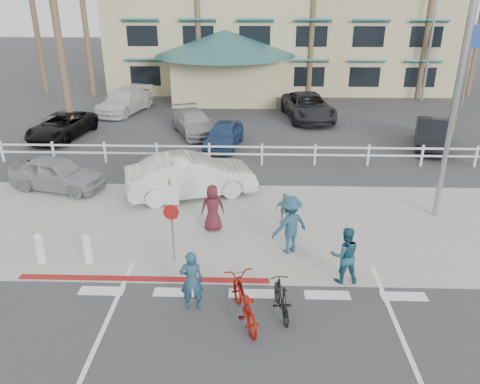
{
  "coord_description": "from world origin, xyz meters",
  "views": [
    {
      "loc": [
        0.01,
        -9.65,
        7.44
      ],
      "look_at": [
        -0.4,
        3.91,
        1.5
      ],
      "focal_mm": 35.0,
      "sensor_mm": 36.0,
      "label": 1
    }
  ],
  "objects_px": {
    "sign_post": "(172,217)",
    "bike_red": "(244,301)",
    "bike_black": "(281,298)",
    "car_white_sedan": "(191,176)",
    "car_red_compact": "(57,174)"
  },
  "relations": [
    {
      "from": "sign_post",
      "to": "car_white_sedan",
      "type": "distance_m",
      "value": 4.81
    },
    {
      "from": "bike_black",
      "to": "sign_post",
      "type": "bearing_deg",
      "value": -47.81
    },
    {
      "from": "bike_red",
      "to": "car_white_sedan",
      "type": "distance_m",
      "value": 7.71
    },
    {
      "from": "bike_black",
      "to": "car_white_sedan",
      "type": "distance_m",
      "value": 7.8
    },
    {
      "from": "car_white_sedan",
      "to": "bike_black",
      "type": "bearing_deg",
      "value": -174.31
    },
    {
      "from": "bike_red",
      "to": "car_red_compact",
      "type": "xyz_separation_m",
      "value": [
        -7.64,
        7.87,
        0.12
      ]
    },
    {
      "from": "bike_red",
      "to": "car_white_sedan",
      "type": "bearing_deg",
      "value": -89.85
    },
    {
      "from": "bike_red",
      "to": "bike_black",
      "type": "xyz_separation_m",
      "value": [
        0.92,
        0.24,
        -0.08
      ]
    },
    {
      "from": "sign_post",
      "to": "bike_red",
      "type": "xyz_separation_m",
      "value": [
        2.12,
        -2.62,
        -0.91
      ]
    },
    {
      "from": "sign_post",
      "to": "bike_black",
      "type": "bearing_deg",
      "value": -37.96
    },
    {
      "from": "car_white_sedan",
      "to": "car_red_compact",
      "type": "bearing_deg",
      "value": 67.06
    },
    {
      "from": "bike_red",
      "to": "bike_black",
      "type": "bearing_deg",
      "value": 178.46
    },
    {
      "from": "bike_red",
      "to": "car_white_sedan",
      "type": "xyz_separation_m",
      "value": [
        -2.2,
        7.39,
        0.28
      ]
    },
    {
      "from": "car_red_compact",
      "to": "sign_post",
      "type": "bearing_deg",
      "value": -118.87
    },
    {
      "from": "sign_post",
      "to": "bike_red",
      "type": "bearing_deg",
      "value": -50.97
    }
  ]
}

